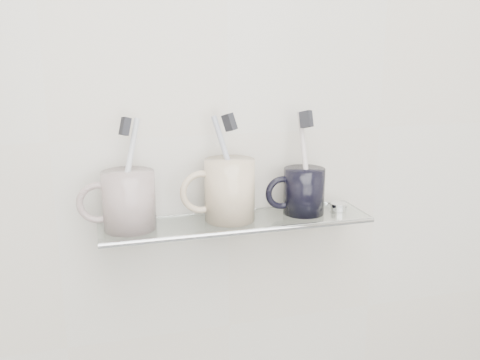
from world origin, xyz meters
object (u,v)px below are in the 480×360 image
object	(u,v)px
shelf_glass	(237,222)
mug_left	(129,200)
mug_right	(304,191)
mug_center	(230,190)

from	to	relation	value
shelf_glass	mug_left	xyz separation A→B (m)	(-0.19, 0.00, 0.06)
mug_left	mug_right	xyz separation A→B (m)	(0.33, 0.00, -0.01)
mug_left	mug_right	bearing A→B (deg)	16.38
mug_center	mug_right	world-z (taller)	mug_center
shelf_glass	mug_center	xyz separation A→B (m)	(-0.01, 0.00, 0.06)
shelf_glass	mug_center	size ratio (longest dim) A/B	4.40
mug_center	mug_left	bearing A→B (deg)	-160.09
mug_left	mug_center	distance (m)	0.18
mug_right	mug_center	bearing A→B (deg)	-160.53
mug_center	mug_right	size ratio (longest dim) A/B	1.29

